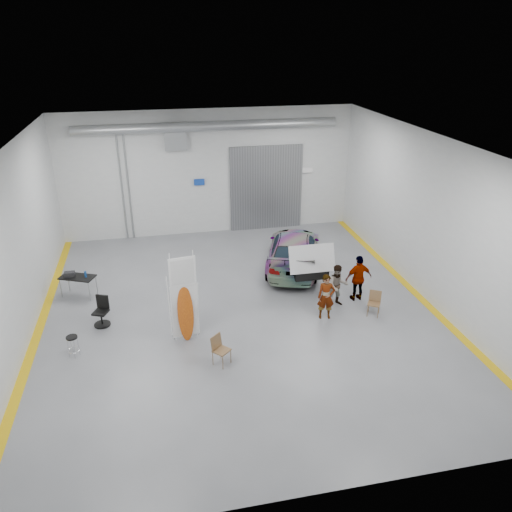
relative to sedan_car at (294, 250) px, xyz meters
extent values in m
plane|color=slate|center=(-2.92, -3.26, -0.75)|extent=(16.00, 16.00, 0.00)
cube|color=#BBBEC0|center=(-9.92, -3.26, 2.25)|extent=(0.02, 16.00, 6.00)
cube|color=#BBBEC0|center=(4.08, -3.26, 2.25)|extent=(0.02, 16.00, 6.00)
cube|color=#BBBEC0|center=(-2.92, 4.74, 2.25)|extent=(14.00, 0.02, 6.00)
cube|color=#BBBEC0|center=(-2.92, -11.26, 2.25)|extent=(14.00, 0.02, 6.00)
cube|color=white|center=(-2.92, -3.26, 5.25)|extent=(14.00, 16.00, 0.02)
cube|color=gray|center=(-0.12, 4.66, 1.35)|extent=(3.60, 0.12, 4.20)
cube|color=gray|center=(-4.42, 4.66, 4.05)|extent=(1.00, 0.50, 1.20)
cylinder|color=gray|center=(-2.92, 4.14, 4.55)|extent=(11.90, 0.44, 0.44)
cube|color=#133BA1|center=(-3.42, 4.66, 1.85)|extent=(0.50, 0.04, 0.30)
cube|color=white|center=(1.88, 4.66, 2.15)|extent=(0.70, 0.04, 0.25)
cylinder|color=gray|center=(-6.72, 4.66, 1.75)|extent=(0.08, 0.08, 5.00)
cylinder|color=gray|center=(-7.02, 4.66, 1.75)|extent=(0.08, 0.08, 5.00)
cube|color=gold|center=(-9.77, -3.26, -0.75)|extent=(0.30, 16.00, 0.01)
cube|color=gold|center=(3.93, -3.26, -0.75)|extent=(0.30, 16.00, 0.01)
imported|color=silver|center=(0.00, 0.00, 0.00)|extent=(3.68, 5.60, 1.51)
imported|color=brown|center=(-0.06, -4.29, 0.07)|extent=(0.66, 0.50, 1.65)
imported|color=teal|center=(0.64, -3.54, 0.05)|extent=(0.82, 0.65, 1.60)
imported|color=#A96C38|center=(1.54, -3.30, 0.14)|extent=(1.06, 0.51, 1.78)
cube|color=white|center=(-4.96, -4.59, 0.28)|extent=(0.87, 0.16, 1.86)
ellipsoid|color=orange|center=(-4.96, -4.67, 0.23)|extent=(0.55, 0.32, 1.96)
cube|color=white|center=(-4.96, -4.61, 1.67)|extent=(0.84, 0.15, 0.98)
cylinder|color=white|center=(-5.32, -4.59, 0.80)|extent=(0.02, 0.02, 3.10)
cylinder|color=white|center=(-4.59, -4.59, 0.80)|extent=(0.02, 0.02, 3.10)
cube|color=brown|center=(-3.99, -6.21, -0.27)|extent=(0.62, 0.62, 0.04)
cube|color=brown|center=(-3.99, -6.00, -0.03)|extent=(0.39, 0.37, 0.43)
cube|color=brown|center=(1.66, -4.49, -0.30)|extent=(0.57, 0.56, 0.04)
cube|color=brown|center=(1.66, -4.30, -0.07)|extent=(0.40, 0.29, 0.40)
cylinder|color=black|center=(-8.40, -4.88, -0.06)|extent=(0.34, 0.34, 0.05)
torus|color=silver|center=(-8.40, -4.88, -0.53)|extent=(0.36, 0.36, 0.02)
cylinder|color=gray|center=(-9.25, -1.13, -0.37)|extent=(0.03, 0.03, 0.77)
cylinder|color=gray|center=(-8.07, -1.13, -0.37)|extent=(0.03, 0.03, 0.77)
cylinder|color=gray|center=(-9.25, -0.60, -0.37)|extent=(0.03, 0.03, 0.77)
cylinder|color=gray|center=(-8.07, -0.60, -0.37)|extent=(0.03, 0.03, 0.77)
cube|color=black|center=(-8.66, -0.87, 0.04)|extent=(1.43, 1.11, 0.04)
cylinder|color=navy|center=(-8.34, -0.97, 0.18)|extent=(0.09, 0.09, 0.24)
cube|color=black|center=(-8.92, -0.81, 0.16)|extent=(0.37, 0.24, 0.19)
cylinder|color=black|center=(-7.69, -3.22, -0.71)|extent=(0.56, 0.56, 0.04)
cylinder|color=black|center=(-7.69, -3.22, -0.47)|extent=(0.06, 0.06, 0.48)
cube|color=black|center=(-7.69, -3.22, -0.24)|extent=(0.60, 0.60, 0.07)
cube|color=black|center=(-7.69, -3.00, 0.06)|extent=(0.43, 0.23, 0.50)
cube|color=silver|center=(0.00, -2.35, 0.77)|extent=(1.76, 1.07, 0.04)
camera|label=1|loc=(-5.55, -18.56, 8.45)|focal=35.00mm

